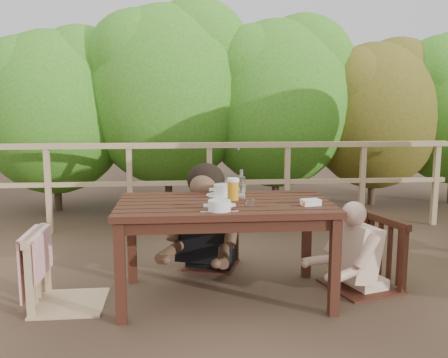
{
  "coord_description": "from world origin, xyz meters",
  "views": [
    {
      "loc": [
        -0.31,
        -3.51,
        1.47
      ],
      "look_at": [
        0.0,
        0.05,
        0.9
      ],
      "focal_mm": 39.26,
      "sensor_mm": 36.0,
      "label": 1
    }
  ],
  "objects": [
    {
      "name": "hedge_row",
      "position": [
        0.4,
        3.2,
        1.9
      ],
      "size": [
        6.6,
        1.6,
        3.8
      ],
      "primitive_type": null,
      "color": "#37711C",
      "rests_on": "ground"
    },
    {
      "name": "railing",
      "position": [
        0.0,
        2.0,
        0.51
      ],
      "size": [
        5.6,
        0.1,
        1.01
      ],
      "primitive_type": "cube",
      "color": "tan",
      "rests_on": "ground"
    },
    {
      "name": "diner_right",
      "position": [
        1.13,
        0.1,
        0.58
      ],
      "size": [
        0.69,
        0.62,
        1.16
      ],
      "primitive_type": null,
      "rotation": [
        0.0,
        0.0,
        1.87
      ],
      "color": "beige",
      "rests_on": "ground"
    },
    {
      "name": "soup_near",
      "position": [
        -0.06,
        -0.3,
        0.77
      ],
      "size": [
        0.26,
        0.26,
        0.09
      ],
      "primitive_type": "cylinder",
      "color": "white",
      "rests_on": "table"
    },
    {
      "name": "tumbler",
      "position": [
        0.17,
        -0.19,
        0.76
      ],
      "size": [
        0.06,
        0.06,
        0.07
      ],
      "primitive_type": "cylinder",
      "color": "silver",
      "rests_on": "table"
    },
    {
      "name": "soup_far",
      "position": [
        0.02,
        0.27,
        0.77
      ],
      "size": [
        0.29,
        0.29,
        0.1
      ],
      "primitive_type": "cylinder",
      "color": "white",
      "rests_on": "table"
    },
    {
      "name": "bottle",
      "position": [
        0.13,
        0.06,
        0.84
      ],
      "size": [
        0.06,
        0.06,
        0.24
      ],
      "primitive_type": "cylinder",
      "color": "silver",
      "rests_on": "table"
    },
    {
      "name": "chair_left",
      "position": [
        -1.14,
        -0.04,
        0.52
      ],
      "size": [
        0.53,
        0.53,
        1.04
      ],
      "primitive_type": "cube",
      "rotation": [
        0.0,
        0.0,
        1.59
      ],
      "color": "tan",
      "rests_on": "ground"
    },
    {
      "name": "butter_tub",
      "position": [
        0.6,
        -0.17,
        0.75
      ],
      "size": [
        0.15,
        0.12,
        0.06
      ],
      "primitive_type": "cube",
      "rotation": [
        0.0,
        0.0,
        0.21
      ],
      "color": "white",
      "rests_on": "table"
    },
    {
      "name": "chair_right",
      "position": [
        1.1,
        0.1,
        0.52
      ],
      "size": [
        0.65,
        0.65,
        1.04
      ],
      "primitive_type": "cube",
      "rotation": [
        0.0,
        0.0,
        -1.27
      ],
      "color": "black",
      "rests_on": "ground"
    },
    {
      "name": "woman",
      "position": [
        -0.05,
        0.74,
        0.72
      ],
      "size": [
        0.77,
        0.86,
        1.45
      ],
      "primitive_type": null,
      "rotation": [
        0.0,
        0.0,
        2.83
      ],
      "color": "black",
      "rests_on": "ground"
    },
    {
      "name": "ground",
      "position": [
        0.0,
        0.0,
        0.0
      ],
      "size": [
        60.0,
        60.0,
        0.0
      ],
      "primitive_type": "plane",
      "color": "#503928",
      "rests_on": "ground"
    },
    {
      "name": "chair_far",
      "position": [
        -0.05,
        0.72,
        0.44
      ],
      "size": [
        0.55,
        0.55,
        0.88
      ],
      "primitive_type": "cube",
      "rotation": [
        0.0,
        0.0,
        -0.31
      ],
      "color": "black",
      "rests_on": "ground"
    },
    {
      "name": "beer_glass",
      "position": [
        0.07,
        0.07,
        0.81
      ],
      "size": [
        0.09,
        0.09,
        0.18
      ],
      "primitive_type": "cylinder",
      "color": "orange",
      "rests_on": "table"
    },
    {
      "name": "table",
      "position": [
        0.0,
        0.0,
        0.36
      ],
      "size": [
        1.56,
        0.88,
        0.72
      ],
      "primitive_type": "cube",
      "color": "black",
      "rests_on": "ground"
    },
    {
      "name": "bread_roll",
      "position": [
        -0.02,
        -0.24,
        0.76
      ],
      "size": [
        0.13,
        0.1,
        0.07
      ],
      "primitive_type": "ellipsoid",
      "color": "#A86427",
      "rests_on": "table"
    }
  ]
}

